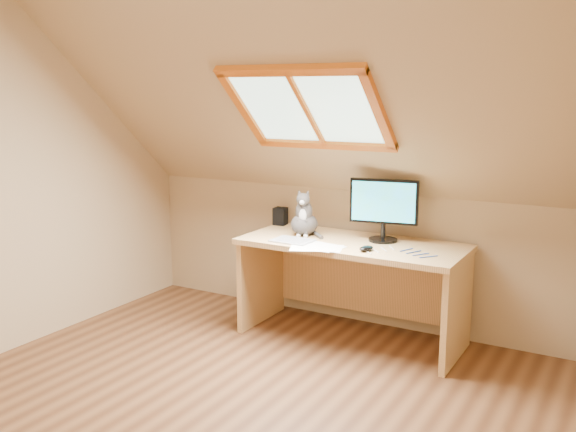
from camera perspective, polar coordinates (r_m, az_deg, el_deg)
The scene contains 10 objects.
ground at distance 3.65m, azimuth -6.46°, elevation -17.27°, with size 3.50×3.50×0.00m, color brown.
room_shell at distance 3.16m, azimuth -8.02°, elevation 5.52°, with size 3.52×3.52×2.41m.
desk at distance 4.56m, azimuth 6.05°, elevation -4.80°, with size 1.55×0.68×0.71m.
monitor at distance 4.44m, azimuth 8.51°, elevation 0.91°, with size 0.47×0.20×0.43m.
cat at distance 4.60m, azimuth 1.44°, elevation -0.24°, with size 0.24×0.27×0.34m.
desk_speaker at distance 4.97m, azimuth -0.68°, elevation -0.01°, with size 0.09×0.09×0.13m, color black.
graphics_tablet at distance 4.43m, azimuth 0.41°, elevation -2.21°, with size 0.28×0.20×0.01m, color #B2B2B7.
mouse at distance 4.20m, azimuth 6.97°, elevation -2.88°, with size 0.06×0.11×0.04m, color black.
papers at distance 4.25m, azimuth 3.23°, elevation -2.83°, with size 0.35×0.30×0.01m.
cables at distance 4.20m, azimuth 10.11°, elevation -3.17°, with size 0.51×0.26×0.01m.
Camera 1 is at (1.92, -2.58, 1.73)m, focal length 40.00 mm.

